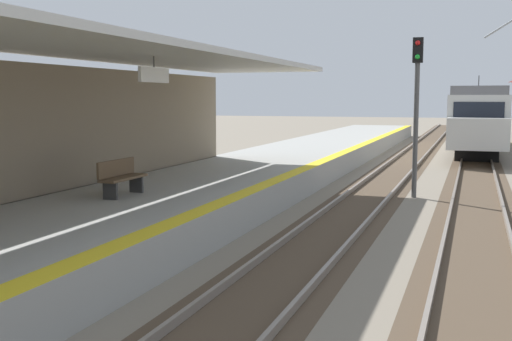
% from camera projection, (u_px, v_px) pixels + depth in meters
% --- Properties ---
extents(station_platform, '(5.00, 80.00, 0.91)m').
position_uv_depth(station_platform, '(182.00, 199.00, 17.53)').
color(station_platform, '#999993').
rests_on(station_platform, ground).
extents(station_building_with_canopy, '(4.85, 24.00, 4.43)m').
position_uv_depth(station_building_with_canopy, '(28.00, 126.00, 14.04)').
color(station_building_with_canopy, '#4C4C4C').
rests_on(station_building_with_canopy, ground).
extents(track_pair_nearest_platform, '(2.34, 120.00, 0.16)m').
position_uv_depth(track_pair_nearest_platform, '(363.00, 200.00, 19.90)').
color(track_pair_nearest_platform, '#4C3D2D').
rests_on(track_pair_nearest_platform, ground).
extents(track_pair_middle, '(2.34, 120.00, 0.16)m').
position_uv_depth(track_pair_middle, '(477.00, 206.00, 18.79)').
color(track_pair_middle, '#4C3D2D').
rests_on(track_pair_middle, ground).
extents(approaching_train, '(2.93, 19.60, 4.76)m').
position_uv_depth(approaching_train, '(478.00, 116.00, 38.22)').
color(approaching_train, silver).
rests_on(approaching_train, ground).
extents(rail_signal_post, '(0.32, 0.34, 5.20)m').
position_uv_depth(rail_signal_post, '(417.00, 100.00, 20.37)').
color(rail_signal_post, '#4C4C4C').
rests_on(rail_signal_post, ground).
extents(platform_bench, '(0.45, 1.60, 0.88)m').
position_uv_depth(platform_bench, '(121.00, 176.00, 15.23)').
color(platform_bench, brown).
rests_on(platform_bench, station_platform).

